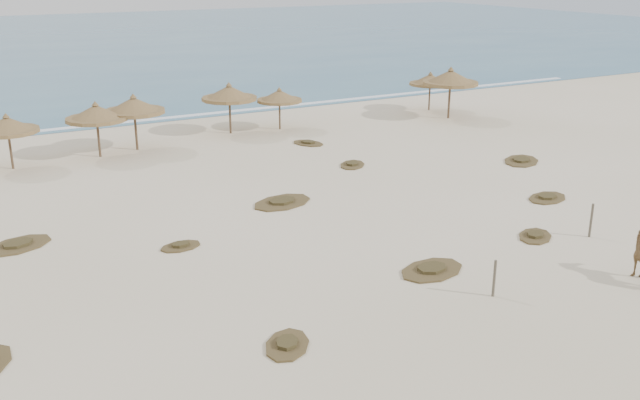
{
  "coord_description": "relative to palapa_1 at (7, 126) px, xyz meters",
  "views": [
    {
      "loc": [
        -10.93,
        -16.92,
        9.29
      ],
      "look_at": [
        0.94,
        5.0,
        0.91
      ],
      "focal_mm": 40.0,
      "sensor_mm": 36.0,
      "label": 1
    }
  ],
  "objects": [
    {
      "name": "ocean",
      "position": [
        8.28,
        56.63,
        -2.06
      ],
      "size": [
        200.0,
        100.0,
        0.01
      ],
      "primitive_type": "cube",
      "color": "#2C6084",
      "rests_on": "ground"
    },
    {
      "name": "scrub_1",
      "position": [
        -0.98,
        -10.43,
        -2.01
      ],
      "size": [
        2.79,
        2.34,
        0.16
      ],
      "rotation": [
        0.0,
        0.0,
        0.39
      ],
      "color": "brown",
      "rests_on": "ground"
    },
    {
      "name": "palapa_6",
      "position": [
        25.63,
        1.92,
        -0.1
      ],
      "size": [
        3.35,
        3.35,
        2.53
      ],
      "rotation": [
        0.0,
        0.0,
        -0.28
      ],
      "color": "brown",
      "rests_on": "ground"
    },
    {
      "name": "scrub_2",
      "position": [
        3.91,
        -13.18,
        -2.01
      ],
      "size": [
        1.56,
        1.13,
        0.16
      ],
      "rotation": [
        0.0,
        0.0,
        0.14
      ],
      "color": "brown",
      "rests_on": "ground"
    },
    {
      "name": "scrub_4",
      "position": [
        18.83,
        -15.3,
        -2.01
      ],
      "size": [
        2.3,
        1.84,
        0.16
      ],
      "rotation": [
        0.0,
        0.0,
        0.3
      ],
      "color": "brown",
      "rests_on": "ground"
    },
    {
      "name": "palapa_7",
      "position": [
        25.18,
        -0.7,
        0.42
      ],
      "size": [
        3.92,
        3.92,
        3.2
      ],
      "rotation": [
        0.0,
        0.0,
        -0.16
      ],
      "color": "brown",
      "rests_on": "ground"
    },
    {
      "name": "scrub_9",
      "position": [
        10.27,
        -18.86,
        -2.01
      ],
      "size": [
        2.65,
        2.02,
        0.16
      ],
      "rotation": [
        0.0,
        0.0,
        0.22
      ],
      "color": "brown",
      "rests_on": "ground"
    },
    {
      "name": "palapa_5",
      "position": [
        14.65,
        1.56,
        -0.16
      ],
      "size": [
        2.73,
        2.73,
        2.46
      ],
      "rotation": [
        0.0,
        0.0,
        0.04
      ],
      "color": "brown",
      "rests_on": "ground"
    },
    {
      "name": "palapa_1",
      "position": [
        0.0,
        0.0,
        0.0
      ],
      "size": [
        3.65,
        3.65,
        2.66
      ],
      "rotation": [
        0.0,
        0.0,
        0.36
      ],
      "color": "brown",
      "rests_on": "ground"
    },
    {
      "name": "scrub_7",
      "position": [
        14.35,
        -7.16,
        -2.01
      ],
      "size": [
        2.02,
        2.06,
        0.16
      ],
      "rotation": [
        0.0,
        0.0,
        0.84
      ],
      "color": "brown",
      "rests_on": "ground"
    },
    {
      "name": "scrub_5",
      "position": [
        21.97,
        -10.48,
        -2.01
      ],
      "size": [
        2.91,
        2.75,
        0.16
      ],
      "rotation": [
        0.0,
        0.0,
        0.65
      ],
      "color": "brown",
      "rests_on": "ground"
    },
    {
      "name": "fence_post_far",
      "position": [
        16.97,
        -19.14,
        -1.44
      ],
      "size": [
        0.11,
        0.11,
        1.24
      ],
      "primitive_type": "cylinder",
      "rotation": [
        0.0,
        0.0,
        0.29
      ],
      "color": "brown",
      "rests_on": "ground"
    },
    {
      "name": "ground",
      "position": [
        8.28,
        -18.37,
        -2.06
      ],
      "size": [
        160.0,
        160.0,
        0.0
      ],
      "primitive_type": "plane",
      "color": "beige",
      "rests_on": "ground"
    },
    {
      "name": "fence_post_near",
      "position": [
        10.76,
        -21.15,
        -1.5
      ],
      "size": [
        0.11,
        0.11,
        1.14
      ],
      "primitive_type": "cylinder",
      "rotation": [
        0.0,
        0.0,
        0.31
      ],
      "color": "brown",
      "rests_on": "ground"
    },
    {
      "name": "scrub_12",
      "position": [
        15.26,
        -18.26,
        -2.01
      ],
      "size": [
        2.03,
        1.9,
        0.16
      ],
      "rotation": [
        0.0,
        0.0,
        0.63
      ],
      "color": "brown",
      "rests_on": "ground"
    },
    {
      "name": "palapa_4",
      "position": [
        11.74,
        1.94,
        0.19
      ],
      "size": [
        3.21,
        3.21,
        2.91
      ],
      "rotation": [
        0.0,
        0.0,
        -0.03
      ],
      "color": "brown",
      "rests_on": "ground"
    },
    {
      "name": "palapa_2",
      "position": [
        6.09,
        0.76,
        0.21
      ],
      "size": [
        3.67,
        3.67,
        2.93
      ],
      "rotation": [
        0.0,
        0.0,
        0.19
      ],
      "color": "brown",
      "rests_on": "ground"
    },
    {
      "name": "scrub_10",
      "position": [
        14.46,
        -2.37,
        -2.01
      ],
      "size": [
        1.84,
        2.17,
        0.16
      ],
      "rotation": [
        0.0,
        0.0,
        1.99
      ],
      "color": "brown",
      "rests_on": "ground"
    },
    {
      "name": "foam_line",
      "position": [
        8.28,
        7.63,
        -2.06
      ],
      "size": [
        70.0,
        0.6,
        0.01
      ],
      "primitive_type": "cube",
      "color": "white",
      "rests_on": "ground"
    },
    {
      "name": "scrub_3",
      "position": [
        8.98,
        -10.6,
        -2.01
      ],
      "size": [
        3.04,
        2.41,
        0.16
      ],
      "rotation": [
        0.0,
        0.0,
        0.28
      ],
      "color": "brown",
      "rests_on": "ground"
    },
    {
      "name": "palapa_3",
      "position": [
        4.09,
        0.24,
        0.12
      ],
      "size": [
        3.61,
        3.61,
        2.81
      ],
      "rotation": [
        0.0,
        0.0,
        0.23
      ],
      "color": "brown",
      "rests_on": "ground"
    },
    {
      "name": "scrub_11",
      "position": [
        4.22,
        -20.85,
        -2.01
      ],
      "size": [
        1.9,
        2.03,
        0.16
      ],
      "rotation": [
        0.0,
        0.0,
        0.93
      ],
      "color": "brown",
      "rests_on": "ground"
    }
  ]
}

